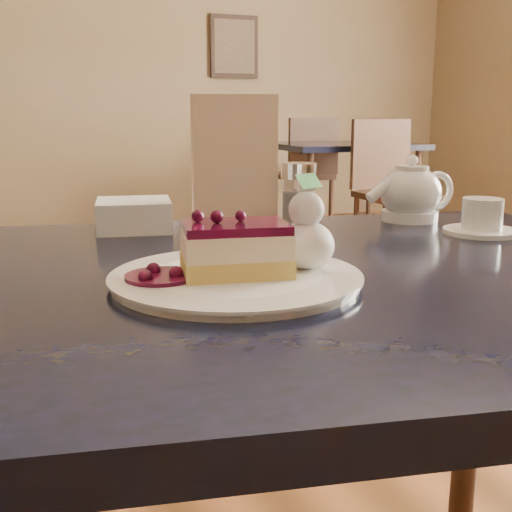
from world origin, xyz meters
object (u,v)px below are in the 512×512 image
object	(u,v)px
dessert_plate	(236,279)
tea_set	(424,199)
main_table	(230,334)
bg_table_far_right	(341,235)
cheesecake_slice	(236,249)

from	to	relation	value
dessert_plate	tea_set	xyz separation A→B (m)	(0.48, 0.29, 0.04)
dessert_plate	tea_set	bearing A→B (deg)	31.30
main_table	bg_table_far_right	world-z (taller)	main_table
dessert_plate	cheesecake_slice	world-z (taller)	cheesecake_slice
main_table	dessert_plate	world-z (taller)	dessert_plate
main_table	cheesecake_slice	distance (m)	0.14
main_table	tea_set	size ratio (longest dim) A/B	4.98
main_table	cheesecake_slice	xyz separation A→B (m)	(-0.01, -0.05, 0.13)
cheesecake_slice	bg_table_far_right	size ratio (longest dim) A/B	0.08
cheesecake_slice	tea_set	xyz separation A→B (m)	(0.48, 0.29, 0.00)
cheesecake_slice	bg_table_far_right	xyz separation A→B (m)	(2.15, 3.66, -0.78)
dessert_plate	cheesecake_slice	bearing A→B (deg)	0.00
cheesecake_slice	tea_set	distance (m)	0.56
bg_table_far_right	main_table	bearing A→B (deg)	-119.31
dessert_plate	cheesecake_slice	distance (m)	0.04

